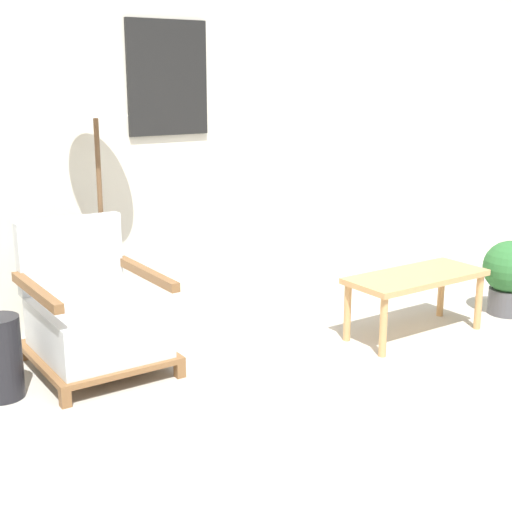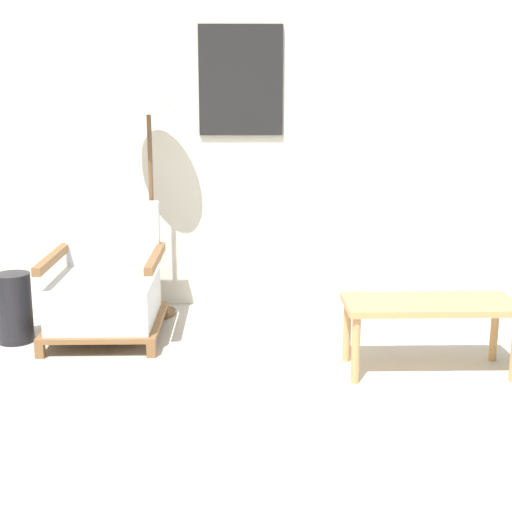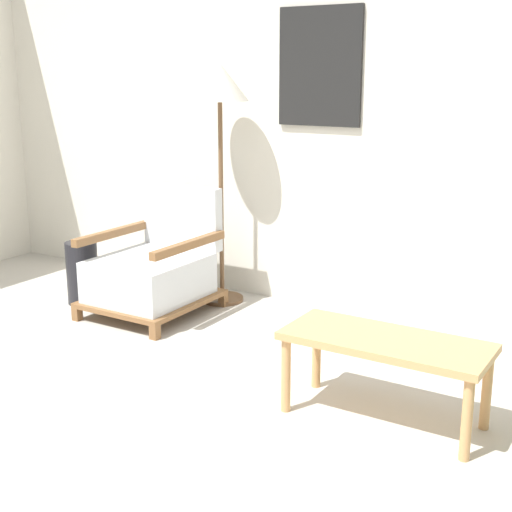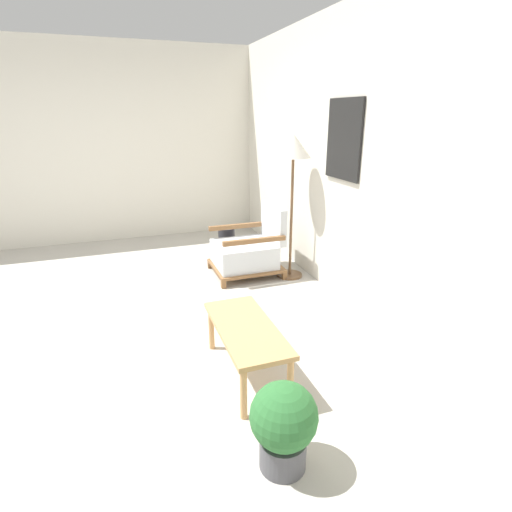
% 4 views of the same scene
% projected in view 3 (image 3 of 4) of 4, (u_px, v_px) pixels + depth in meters
% --- Properties ---
extents(ground_plane, '(14.00, 14.00, 0.00)m').
position_uv_depth(ground_plane, '(32.00, 471.00, 2.80)').
color(ground_plane, '#B7B2A8').
extents(wall_back, '(8.00, 0.09, 2.70)m').
position_uv_depth(wall_back, '(320.00, 99.00, 4.48)').
color(wall_back, silver).
rests_on(wall_back, ground_plane).
extents(armchair, '(0.68, 0.76, 0.79)m').
position_uv_depth(armchair, '(154.00, 270.00, 4.59)').
color(armchair, brown).
rests_on(armchair, ground_plane).
extents(floor_lamp, '(0.37, 0.37, 1.58)m').
position_uv_depth(floor_lamp, '(220.00, 99.00, 4.55)').
color(floor_lamp, brown).
rests_on(floor_lamp, ground_plane).
extents(coffee_table, '(0.91, 0.39, 0.39)m').
position_uv_depth(coffee_table, '(385.00, 349.00, 3.13)').
color(coffee_table, tan).
rests_on(coffee_table, ground_plane).
extents(vase, '(0.21, 0.21, 0.42)m').
position_uv_depth(vase, '(82.00, 273.00, 4.79)').
color(vase, black).
rests_on(vase, ground_plane).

